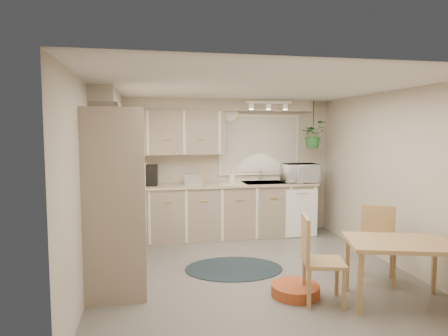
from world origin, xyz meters
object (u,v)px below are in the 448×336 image
Objects in this scene: chair_left at (324,260)px; microwave at (300,171)px; dining_table at (399,272)px; pet_bed at (295,290)px; chair_back at (378,245)px; braided_rug at (234,268)px.

chair_left is 1.57× the size of microwave.
dining_table is 1.13m from pet_bed.
chair_back is 1.23m from pet_bed.
dining_table is 1.18× the size of chair_back.
microwave is (-0.09, 2.32, 0.68)m from chair_back.
chair_back is 1.69× the size of pet_bed.
braided_rug is at bearing 116.42° from pet_bed.
braided_rug is at bearing -134.44° from chair_left.
microwave is (1.05, 2.53, 1.08)m from pet_bed.
braided_rug is 2.42× the size of pet_bed.
chair_left is at bearing 55.17° from chair_back.
braided_rug is at bearing 4.53° from chair_back.
chair_left reaches higher than dining_table.
chair_left is 1.03× the size of chair_back.
microwave reaches higher than chair_back.
chair_left is 1.01m from chair_back.
microwave is at bearing 44.91° from braided_rug.
chair_left is 1.73× the size of pet_bed.
pet_bed is (0.49, -0.99, 0.06)m from braided_rug.
braided_rug is (-0.73, 1.21, -0.47)m from chair_left.
chair_left is at bearing -58.98° from braided_rug.
dining_table is at bearing -92.53° from microwave.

